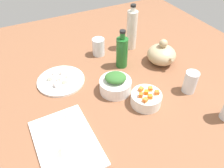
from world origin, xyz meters
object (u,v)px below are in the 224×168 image
(plate_tofu, at_px, (61,81))
(bottle_0, at_px, (122,52))
(cutting_board, at_px, (66,142))
(bowl_greens, at_px, (115,85))
(teapot, at_px, (162,54))
(drinking_glass_0, at_px, (190,82))
(drinking_glass_1, at_px, (99,47))
(bottle_1, at_px, (132,30))
(bowl_carrots, at_px, (146,99))

(plate_tofu, relative_size, bottle_0, 1.11)
(cutting_board, distance_m, plate_tofu, 0.37)
(cutting_board, bearing_deg, bowl_greens, 120.65)
(bottle_0, bearing_deg, teapot, 70.49)
(bowl_greens, relative_size, bottle_0, 0.71)
(plate_tofu, bearing_deg, cutting_board, -13.82)
(cutting_board, height_order, drinking_glass_0, drinking_glass_0)
(bowl_greens, bearing_deg, drinking_glass_1, 169.76)
(drinking_glass_0, bearing_deg, teapot, 175.62)
(bottle_1, distance_m, drinking_glass_0, 0.47)
(bottle_0, height_order, drinking_glass_0, bottle_0)
(bowl_carrots, relative_size, bottle_1, 0.51)
(bowl_greens, distance_m, bowl_carrots, 0.16)
(bowl_greens, height_order, bowl_carrots, bowl_greens)
(cutting_board, relative_size, drinking_glass_0, 2.95)
(cutting_board, bearing_deg, bottle_0, 128.72)
(bottle_0, bearing_deg, bowl_greens, -37.32)
(cutting_board, relative_size, bowl_greens, 2.13)
(cutting_board, distance_m, drinking_glass_1, 0.62)
(drinking_glass_0, bearing_deg, drinking_glass_1, -152.08)
(drinking_glass_0, xyz_separation_m, drinking_glass_1, (-0.48, -0.26, -0.00))
(bowl_carrots, distance_m, bottle_1, 0.49)
(cutting_board, distance_m, bowl_greens, 0.36)
(plate_tofu, relative_size, drinking_glass_1, 2.35)
(plate_tofu, height_order, drinking_glass_1, drinking_glass_1)
(bottle_0, relative_size, drinking_glass_0, 1.95)
(bowl_carrots, bearing_deg, bottle_1, 157.65)
(cutting_board, bearing_deg, bottle_1, 130.36)
(drinking_glass_1, bearing_deg, teapot, 49.76)
(teapot, xyz_separation_m, drinking_glass_1, (-0.23, -0.28, -0.00))
(bottle_0, bearing_deg, bowl_carrots, -7.75)
(bowl_greens, xyz_separation_m, bottle_0, (-0.16, 0.13, 0.06))
(bowl_greens, relative_size, bottle_1, 0.56)
(cutting_board, height_order, drinking_glass_1, drinking_glass_1)
(bowl_carrots, bearing_deg, drinking_glass_1, -176.87)
(bottle_0, bearing_deg, drinking_glass_1, -157.28)
(bowl_greens, bearing_deg, bottle_1, 138.85)
(bottle_1, bearing_deg, drinking_glass_1, -94.99)
(bowl_carrots, bearing_deg, drinking_glass_0, 84.83)
(bowl_carrots, xyz_separation_m, teapot, (-0.23, 0.25, 0.03))
(bowl_carrots, bearing_deg, bowl_greens, -149.08)
(teapot, bearing_deg, bottle_1, -162.58)
(bowl_greens, distance_m, drinking_glass_1, 0.33)
(cutting_board, height_order, bottle_0, bottle_0)
(bowl_greens, relative_size, drinking_glass_1, 1.50)
(teapot, height_order, drinking_glass_0, teapot)
(drinking_glass_0, bearing_deg, cutting_board, -88.17)
(bowl_greens, bearing_deg, plate_tofu, -130.24)
(plate_tofu, distance_m, bowl_greens, 0.28)
(bowl_greens, xyz_separation_m, teapot, (-0.09, 0.33, 0.02))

